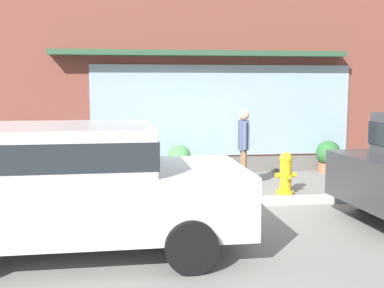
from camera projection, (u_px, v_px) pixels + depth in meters
ground_plane at (224, 203)px, 8.60m from camera, size 60.00×60.00×0.00m
curb_strip at (226, 202)px, 8.40m from camera, size 14.00×0.24×0.12m
storefront at (199, 76)px, 11.46m from camera, size 14.00×0.81×4.66m
fire_hydrant at (286, 173)px, 9.22m from camera, size 0.40×0.37×0.81m
pedestrian_with_handbag at (244, 143)px, 9.75m from camera, size 0.23×0.64×1.59m
parked_car_silver at (71, 181)px, 5.96m from camera, size 4.23×2.08×1.60m
potted_plant_low_front at (179, 159)px, 11.02m from camera, size 0.52×0.52×0.72m
potted_plant_near_hydrant at (140, 161)px, 10.68m from camera, size 0.48×0.48×0.85m
potted_plant_doorstep at (328, 156)px, 11.55m from camera, size 0.58×0.58×0.76m
potted_plant_window_center at (13, 165)px, 10.33m from camera, size 0.48×0.48×0.66m
potted_plant_trailing_edge at (69, 165)px, 10.71m from camera, size 0.36×0.36×0.63m
potted_plant_corner_tall at (224, 166)px, 10.96m from camera, size 0.33×0.33×0.51m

